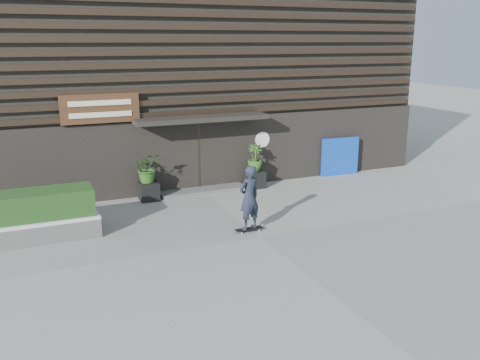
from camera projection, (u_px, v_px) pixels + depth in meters
name	position (u px, v px, depth m)	size (l,w,h in m)	color
ground	(260.00, 237.00, 13.59)	(80.00, 80.00, 0.00)	gray
entrance_step	(202.00, 190.00, 17.65)	(3.00, 0.80, 0.12)	#51514F
planter_pot_left	(149.00, 191.00, 16.69)	(0.60, 0.60, 0.60)	black
bamboo_left	(148.00, 168.00, 16.48)	(0.86, 0.75, 0.96)	#2D591E
planter_pot_right	(255.00, 179.00, 18.14)	(0.60, 0.60, 0.60)	black
bamboo_right	(255.00, 158.00, 17.94)	(0.54, 0.54, 0.96)	#2D591E
raised_bed	(30.00, 230.00, 13.39)	(3.50, 1.20, 0.50)	#504F4D
snow_layer	(29.00, 220.00, 13.31)	(3.50, 1.20, 0.08)	silver
hedge	(27.00, 205.00, 13.21)	(3.30, 1.00, 0.70)	#1A3C16
blue_tarp	(340.00, 156.00, 19.72)	(1.55, 0.12, 1.45)	#0D3AB1
building	(158.00, 66.00, 21.37)	(18.00, 11.00, 8.00)	black
skateboarder	(249.00, 198.00, 13.73)	(0.78, 0.58, 1.86)	black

